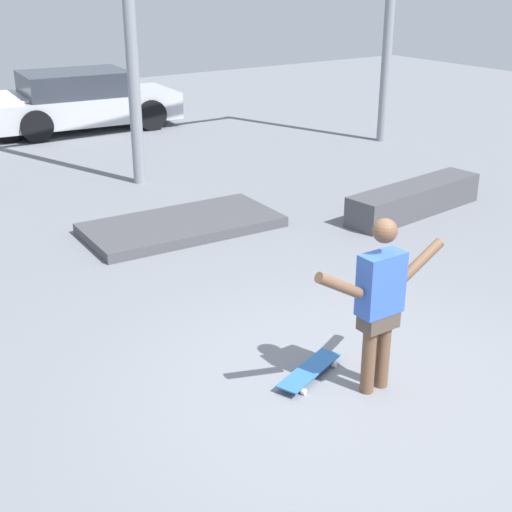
{
  "coord_description": "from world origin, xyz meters",
  "views": [
    {
      "loc": [
        -3.67,
        -3.95,
        3.44
      ],
      "look_at": [
        0.07,
        1.58,
        0.71
      ],
      "focal_mm": 50.0,
      "sensor_mm": 36.0,
      "label": 1
    }
  ],
  "objects_px": {
    "grind_box": "(415,199)",
    "parked_car_silver": "(81,101)",
    "skateboarder": "(380,299)",
    "manual_pad": "(182,225)",
    "skateboard": "(309,371)"
  },
  "relations": [
    {
      "from": "skateboarder",
      "to": "skateboard",
      "type": "bearing_deg",
      "value": 127.16
    },
    {
      "from": "skateboard",
      "to": "manual_pad",
      "type": "distance_m",
      "value": 4.13
    },
    {
      "from": "skateboarder",
      "to": "parked_car_silver",
      "type": "height_order",
      "value": "skateboarder"
    },
    {
      "from": "skateboarder",
      "to": "skateboard",
      "type": "distance_m",
      "value": 1.0
    },
    {
      "from": "grind_box",
      "to": "parked_car_silver",
      "type": "height_order",
      "value": "parked_car_silver"
    },
    {
      "from": "manual_pad",
      "to": "skateboard",
      "type": "bearing_deg",
      "value": -102.59
    },
    {
      "from": "grind_box",
      "to": "manual_pad",
      "type": "relative_size",
      "value": 0.92
    },
    {
      "from": "grind_box",
      "to": "parked_car_silver",
      "type": "bearing_deg",
      "value": 102.47
    },
    {
      "from": "manual_pad",
      "to": "parked_car_silver",
      "type": "height_order",
      "value": "parked_car_silver"
    },
    {
      "from": "grind_box",
      "to": "parked_car_silver",
      "type": "relative_size",
      "value": 0.59
    },
    {
      "from": "skateboard",
      "to": "parked_car_silver",
      "type": "distance_m",
      "value": 11.41
    },
    {
      "from": "skateboard",
      "to": "manual_pad",
      "type": "height_order",
      "value": "manual_pad"
    },
    {
      "from": "grind_box",
      "to": "skateboard",
      "type": "bearing_deg",
      "value": -146.39
    },
    {
      "from": "skateboarder",
      "to": "grind_box",
      "type": "distance_m",
      "value": 4.99
    },
    {
      "from": "skateboard",
      "to": "manual_pad",
      "type": "bearing_deg",
      "value": 56.24
    }
  ]
}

